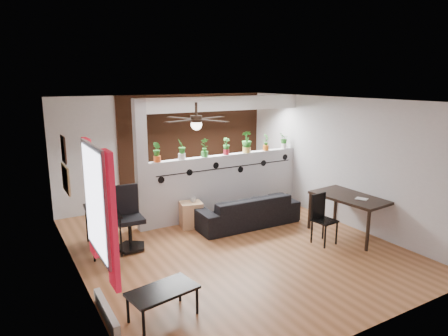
% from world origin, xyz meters
% --- Properties ---
extents(room_shell, '(6.30, 7.10, 2.90)m').
position_xyz_m(room_shell, '(0.00, 0.00, 1.30)').
color(room_shell, brown).
rests_on(room_shell, ground).
extents(partition_wall, '(3.60, 0.18, 1.35)m').
position_xyz_m(partition_wall, '(0.80, 1.50, 0.68)').
color(partition_wall, '#BCBCC1').
rests_on(partition_wall, ground).
extents(ceiling_header, '(3.60, 0.18, 0.30)m').
position_xyz_m(ceiling_header, '(0.80, 1.50, 2.45)').
color(ceiling_header, white).
rests_on(ceiling_header, room_shell).
extents(pier_column, '(0.22, 0.20, 2.60)m').
position_xyz_m(pier_column, '(-1.11, 1.50, 1.30)').
color(pier_column, '#BCBCC1').
rests_on(pier_column, ground).
extents(brick_panel, '(3.90, 0.05, 2.60)m').
position_xyz_m(brick_panel, '(0.80, 2.97, 1.30)').
color(brick_panel, '#A5552F').
rests_on(brick_panel, ground).
extents(vine_decal, '(3.31, 0.01, 0.30)m').
position_xyz_m(vine_decal, '(0.80, 1.40, 1.08)').
color(vine_decal, black).
rests_on(vine_decal, partition_wall).
extents(window_assembly, '(0.09, 1.30, 1.55)m').
position_xyz_m(window_assembly, '(-2.56, -1.20, 1.51)').
color(window_assembly, white).
rests_on(window_assembly, room_shell).
extents(baseboard_heater, '(0.08, 1.00, 0.18)m').
position_xyz_m(baseboard_heater, '(-2.54, -1.20, 0.09)').
color(baseboard_heater, silver).
rests_on(baseboard_heater, ground).
extents(corkboard, '(0.03, 0.60, 0.45)m').
position_xyz_m(corkboard, '(-2.58, 0.95, 1.35)').
color(corkboard, '#9C7B4B').
rests_on(corkboard, room_shell).
extents(framed_art, '(0.03, 0.34, 0.44)m').
position_xyz_m(framed_art, '(-2.58, 0.90, 1.85)').
color(framed_art, '#8C7259').
rests_on(framed_art, room_shell).
extents(ceiling_fan, '(1.19, 1.19, 0.43)m').
position_xyz_m(ceiling_fan, '(-0.80, -0.30, 2.31)').
color(ceiling_fan, black).
rests_on(ceiling_fan, room_shell).
extents(potted_plant_0, '(0.19, 0.23, 0.41)m').
position_xyz_m(potted_plant_0, '(-0.78, 1.50, 1.57)').
color(potted_plant_0, '#DF511A').
rests_on(potted_plant_0, partition_wall).
extents(potted_plant_1, '(0.27, 0.26, 0.42)m').
position_xyz_m(potted_plant_1, '(-0.25, 1.50, 1.57)').
color(potted_plant_1, white).
rests_on(potted_plant_1, partition_wall).
extents(potted_plant_2, '(0.24, 0.22, 0.41)m').
position_xyz_m(potted_plant_2, '(0.27, 1.50, 1.57)').
color(potted_plant_2, green).
rests_on(potted_plant_2, partition_wall).
extents(potted_plant_3, '(0.18, 0.15, 0.37)m').
position_xyz_m(potted_plant_3, '(0.80, 1.50, 1.55)').
color(potted_plant_3, '#B01C29').
rests_on(potted_plant_3, partition_wall).
extents(potted_plant_4, '(0.30, 0.26, 0.48)m').
position_xyz_m(potted_plant_4, '(1.33, 1.50, 1.60)').
color(potted_plant_4, '#E9BF52').
rests_on(potted_plant_4, partition_wall).
extents(potted_plant_5, '(0.25, 0.23, 0.39)m').
position_xyz_m(potted_plant_5, '(1.85, 1.50, 1.56)').
color(potted_plant_5, '#CE6418').
rests_on(potted_plant_5, partition_wall).
extents(potted_plant_6, '(0.22, 0.23, 0.37)m').
position_xyz_m(potted_plant_6, '(2.38, 1.50, 1.55)').
color(potted_plant_6, white).
rests_on(potted_plant_6, partition_wall).
extents(sofa, '(2.08, 0.87, 0.60)m').
position_xyz_m(sofa, '(0.82, 0.72, 0.30)').
color(sofa, black).
rests_on(sofa, ground).
extents(cube_shelf, '(0.49, 0.46, 0.52)m').
position_xyz_m(cube_shelf, '(-0.23, 1.16, 0.26)').
color(cube_shelf, tan).
rests_on(cube_shelf, ground).
extents(cup, '(0.14, 0.14, 0.09)m').
position_xyz_m(cup, '(-0.18, 1.16, 0.57)').
color(cup, gray).
rests_on(cup, cube_shelf).
extents(computer_desk, '(0.61, 1.04, 0.72)m').
position_xyz_m(computer_desk, '(-2.03, 0.97, 0.65)').
color(computer_desk, black).
rests_on(computer_desk, ground).
extents(monitor, '(0.34, 0.18, 0.19)m').
position_xyz_m(monitor, '(-2.03, 1.12, 0.82)').
color(monitor, black).
rests_on(monitor, computer_desk).
extents(office_chair, '(0.58, 0.58, 1.11)m').
position_xyz_m(office_chair, '(-1.63, 0.77, 0.49)').
color(office_chair, black).
rests_on(office_chair, ground).
extents(dining_table, '(0.99, 1.50, 0.78)m').
position_xyz_m(dining_table, '(2.25, -0.74, 0.70)').
color(dining_table, black).
rests_on(dining_table, ground).
extents(book, '(0.23, 0.25, 0.02)m').
position_xyz_m(book, '(2.15, -1.04, 0.79)').
color(book, gray).
rests_on(book, dining_table).
extents(folding_chair, '(0.40, 0.40, 0.92)m').
position_xyz_m(folding_chair, '(1.49, -0.74, 0.54)').
color(folding_chair, black).
rests_on(folding_chair, ground).
extents(coffee_table, '(0.92, 0.61, 0.40)m').
position_xyz_m(coffee_table, '(-1.92, -1.54, 0.35)').
color(coffee_table, black).
rests_on(coffee_table, ground).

